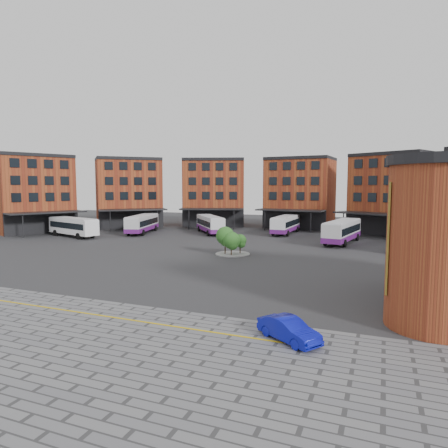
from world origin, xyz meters
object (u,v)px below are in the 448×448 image
at_px(bus_e, 342,231).
at_px(blue_car, 289,329).
at_px(bus_d, 286,224).
at_px(bus_c, 210,224).
at_px(bus_b, 142,223).
at_px(bus_f, 414,238).
at_px(tree_island, 230,240).
at_px(bus_a, 73,226).

bearing_deg(bus_e, blue_car, -79.49).
distance_m(bus_e, blue_car, 41.17).
xyz_separation_m(bus_e, blue_car, (1.05, -41.14, -1.22)).
xyz_separation_m(bus_d, bus_e, (10.76, -8.58, 0.12)).
bearing_deg(bus_c, bus_b, 162.17).
height_order(bus_c, bus_f, bus_c).
bearing_deg(blue_car, bus_d, 46.74).
bearing_deg(bus_f, tree_island, -125.26).
height_order(bus_d, blue_car, bus_d).
bearing_deg(bus_a, bus_d, -43.86).
xyz_separation_m(tree_island, blue_car, (13.16, -24.99, -1.24)).
bearing_deg(bus_a, tree_island, -84.66).
distance_m(bus_a, bus_e, 44.61).
height_order(bus_f, blue_car, bus_f).
relative_size(bus_e, blue_car, 3.13).
xyz_separation_m(tree_island, bus_a, (-31.51, 6.80, 0.04)).
relative_size(bus_a, bus_b, 0.97).
height_order(tree_island, bus_b, tree_island).
bearing_deg(bus_c, bus_a, 176.01).
bearing_deg(bus_f, bus_e, -174.93).
bearing_deg(bus_f, blue_car, -78.42).
xyz_separation_m(bus_c, blue_car, (24.85, -45.08, -1.08)).
distance_m(bus_b, bus_f, 45.44).
xyz_separation_m(bus_a, bus_d, (32.85, 17.93, -0.17)).
height_order(bus_e, bus_f, bus_e).
bearing_deg(bus_b, blue_car, -63.27).
distance_m(tree_island, bus_b, 28.31).
distance_m(bus_c, bus_f, 34.33).
distance_m(bus_b, bus_e, 35.60).
xyz_separation_m(bus_b, bus_f, (45.33, -3.09, -0.12)).
distance_m(bus_a, bus_d, 37.43).
relative_size(tree_island, bus_d, 0.38).
height_order(bus_d, bus_f, bus_d).
relative_size(bus_a, blue_car, 2.94).
distance_m(tree_island, bus_a, 32.23).
bearing_deg(bus_f, bus_a, -149.14).
distance_m(bus_c, blue_car, 51.49).
xyz_separation_m(bus_d, blue_car, (11.81, -49.72, -1.11)).
distance_m(tree_island, blue_car, 28.27).
relative_size(tree_island, blue_car, 1.09).
bearing_deg(bus_e, bus_a, -158.86).
bearing_deg(bus_e, bus_b, -170.38).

